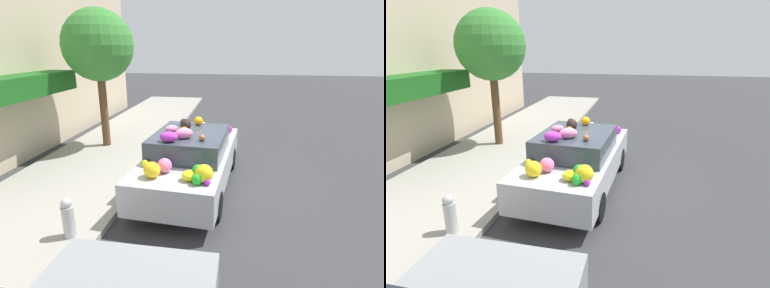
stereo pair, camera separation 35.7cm
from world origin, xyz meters
TOP-DOWN VIEW (x-y plane):
  - ground_plane at (0.00, 0.00)m, footprint 60.00×60.00m
  - sidewalk_curb at (0.00, 2.70)m, footprint 24.00×3.20m
  - street_tree at (2.31, 3.00)m, footprint 2.07×2.07m
  - fire_hydrant at (-2.42, 1.55)m, footprint 0.20×0.20m
  - art_car at (-0.04, -0.12)m, footprint 4.29×2.02m

SIDE VIEW (x-z plane):
  - ground_plane at x=0.00m, z-range 0.00..0.00m
  - sidewalk_curb at x=0.00m, z-range 0.00..0.12m
  - fire_hydrant at x=-2.42m, z-range 0.12..0.82m
  - art_car at x=-0.04m, z-range -0.09..1.53m
  - street_tree at x=2.31m, z-range 1.10..5.19m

